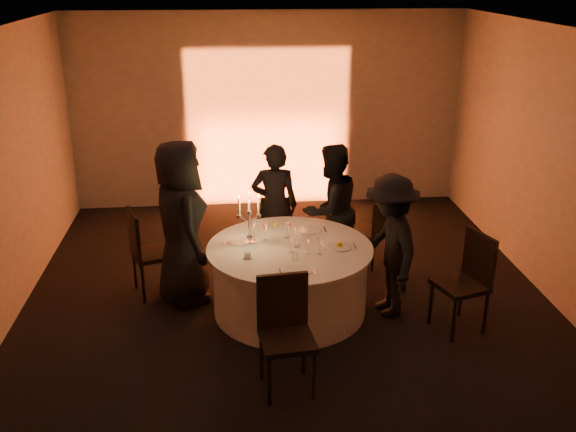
{
  "coord_description": "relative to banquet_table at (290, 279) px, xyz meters",
  "views": [
    {
      "loc": [
        -0.61,
        -6.28,
        3.6
      ],
      "look_at": [
        0.0,
        0.2,
        1.05
      ],
      "focal_mm": 40.0,
      "sensor_mm": 36.0,
      "label": 1
    }
  ],
  "objects": [
    {
      "name": "candelabra",
      "position": [
        -0.42,
        0.15,
        0.6
      ],
      "size": [
        0.26,
        0.12,
        0.61
      ],
      "color": "silver",
      "rests_on": "banquet_table"
    },
    {
      "name": "banquet_table",
      "position": [
        0.0,
        0.0,
        0.0
      ],
      "size": [
        1.8,
        1.8,
        0.77
      ],
      "color": "black",
      "rests_on": "floor"
    },
    {
      "name": "chair_left",
      "position": [
        -1.61,
        0.53,
        0.21
      ],
      "size": [
        0.59,
        0.59,
        1.04
      ],
      "rotation": [
        0.0,
        0.0,
        1.92
      ],
      "color": "black",
      "rests_on": "floor"
    },
    {
      "name": "plate_back_right",
      "position": [
        0.28,
        0.44,
        0.39
      ],
      "size": [
        0.36,
        0.28,
        0.01
      ],
      "color": "white",
      "rests_on": "banquet_table"
    },
    {
      "name": "wine_glass_a",
      "position": [
        -0.37,
        0.28,
        0.52
      ],
      "size": [
        0.07,
        0.07,
        0.19
      ],
      "color": "silver",
      "rests_on": "banquet_table"
    },
    {
      "name": "coffee_cup",
      "position": [
        -0.46,
        -0.23,
        0.42
      ],
      "size": [
        0.11,
        0.11,
        0.07
      ],
      "color": "white",
      "rests_on": "banquet_table"
    },
    {
      "name": "wall_right",
      "position": [
        3.0,
        0.0,
        1.12
      ],
      "size": [
        0.0,
        7.0,
        7.0
      ],
      "primitive_type": "plane",
      "rotation": [
        1.57,
        0.0,
        -1.57
      ],
      "color": "#9F9A94",
      "rests_on": "floor"
    },
    {
      "name": "plate_left",
      "position": [
        -0.53,
        0.19,
        0.39
      ],
      "size": [
        0.36,
        0.26,
        0.01
      ],
      "color": "white",
      "rests_on": "banquet_table"
    },
    {
      "name": "wine_glass_e",
      "position": [
        0.29,
        -0.23,
        0.52
      ],
      "size": [
        0.07,
        0.07,
        0.19
      ],
      "color": "silver",
      "rests_on": "banquet_table"
    },
    {
      "name": "plate_right",
      "position": [
        0.53,
        -0.06,
        0.4
      ],
      "size": [
        0.36,
        0.27,
        0.08
      ],
      "color": "white",
      "rests_on": "banquet_table"
    },
    {
      "name": "guest_back_left",
      "position": [
        -0.07,
        1.19,
        0.42
      ],
      "size": [
        0.61,
        0.42,
        1.6
      ],
      "primitive_type": "imported",
      "rotation": [
        0.0,
        0.0,
        3.08
      ],
      "color": "black",
      "rests_on": "floor"
    },
    {
      "name": "guest_left",
      "position": [
        -1.18,
        0.38,
        0.55
      ],
      "size": [
        0.85,
        1.06,
        1.88
      ],
      "primitive_type": "imported",
      "rotation": [
        0.0,
        0.0,
        1.88
      ],
      "color": "black",
      "rests_on": "floor"
    },
    {
      "name": "wall_front",
      "position": [
        0.0,
        -3.5,
        1.12
      ],
      "size": [
        7.0,
        0.0,
        7.0
      ],
      "primitive_type": "plane",
      "rotation": [
        -1.57,
        0.0,
        0.0
      ],
      "color": "#9F9A94",
      "rests_on": "floor"
    },
    {
      "name": "chair_back_right",
      "position": [
        1.17,
        1.04,
        0.13
      ],
      "size": [
        0.57,
        0.57,
        0.91
      ],
      "rotation": [
        0.0,
        0.0,
        -2.35
      ],
      "color": "black",
      "rests_on": "floor"
    },
    {
      "name": "plate_front",
      "position": [
        0.02,
        -0.61,
        0.39
      ],
      "size": [
        0.36,
        0.28,
        0.01
      ],
      "color": "white",
      "rests_on": "banquet_table"
    },
    {
      "name": "floor",
      "position": [
        0.0,
        0.0,
        -0.38
      ],
      "size": [
        7.0,
        7.0,
        0.0
      ],
      "primitive_type": "plane",
      "color": "black",
      "rests_on": "ground"
    },
    {
      "name": "guest_right",
      "position": [
        1.07,
        -0.13,
        0.41
      ],
      "size": [
        0.71,
        1.09,
        1.59
      ],
      "primitive_type": "imported",
      "rotation": [
        0.0,
        0.0,
        -1.45
      ],
      "color": "black",
      "rests_on": "floor"
    },
    {
      "name": "ceiling",
      "position": [
        0.0,
        0.0,
        2.62
      ],
      "size": [
        7.0,
        7.0,
        0.0
      ],
      "primitive_type": "plane",
      "rotation": [
        3.14,
        0.0,
        0.0
      ],
      "color": "silver",
      "rests_on": "wall_back"
    },
    {
      "name": "wine_glass_d",
      "position": [
        -0.01,
        0.25,
        0.52
      ],
      "size": [
        0.07,
        0.07,
        0.19
      ],
      "color": "silver",
      "rests_on": "banquet_table"
    },
    {
      "name": "tumbler_b",
      "position": [
        0.02,
        -0.33,
        0.43
      ],
      "size": [
        0.07,
        0.07,
        0.09
      ],
      "primitive_type": "cylinder",
      "color": "silver",
      "rests_on": "banquet_table"
    },
    {
      "name": "wine_glass_c",
      "position": [
        0.0,
        -0.14,
        0.52
      ],
      "size": [
        0.07,
        0.07,
        0.19
      ],
      "color": "silver",
      "rests_on": "banquet_table"
    },
    {
      "name": "plate_back_left",
      "position": [
        -0.1,
        0.59,
        0.4
      ],
      "size": [
        0.35,
        0.27,
        0.08
      ],
      "color": "white",
      "rests_on": "banquet_table"
    },
    {
      "name": "wine_glass_b",
      "position": [
        -0.25,
        0.21,
        0.52
      ],
      "size": [
        0.07,
        0.07,
        0.19
      ],
      "color": "silver",
      "rests_on": "banquet_table"
    },
    {
      "name": "guest_back_right",
      "position": [
        0.59,
        0.94,
        0.44
      ],
      "size": [
        1.01,
        0.95,
        1.64
      ],
      "primitive_type": "imported",
      "rotation": [
        0.0,
        0.0,
        -2.58
      ],
      "color": "black",
      "rests_on": "floor"
    },
    {
      "name": "uplighter_fixture",
      "position": [
        0.0,
        3.2,
        -0.33
      ],
      "size": [
        0.25,
        0.12,
        0.1
      ],
      "primitive_type": "cube",
      "color": "black",
      "rests_on": "floor"
    },
    {
      "name": "chair_back_left",
      "position": [
        -0.05,
        1.42,
        0.1
      ],
      "size": [
        0.39,
        0.39,
        0.86
      ],
      "rotation": [
        0.0,
        0.0,
        3.11
      ],
      "color": "black",
      "rests_on": "floor"
    },
    {
      "name": "wall_back",
      "position": [
        0.0,
        3.5,
        1.12
      ],
      "size": [
        7.0,
        0.0,
        7.0
      ],
      "primitive_type": "plane",
      "rotation": [
        1.57,
        0.0,
        0.0
      ],
      "color": "#9F9A94",
      "rests_on": "floor"
    },
    {
      "name": "chair_front",
      "position": [
        -0.17,
        -1.34,
        0.22
      ],
      "size": [
        0.51,
        0.51,
        1.06
      ],
      "rotation": [
        0.0,
        0.0,
        0.11
      ],
      "color": "black",
      "rests_on": "floor"
    },
    {
      "name": "wine_glass_f",
      "position": [
        0.17,
        -0.21,
        0.52
      ],
      "size": [
        0.07,
        0.07,
        0.19
      ],
      "color": "silver",
      "rests_on": "banquet_table"
    },
    {
      "name": "chair_right",
      "position": [
        1.8,
        -0.53,
        0.22
      ],
      "size": [
        0.59,
        0.59,
        1.06
      ],
      "rotation": [
        0.0,
        0.0,
        -1.25
      ],
      "color": "black",
      "rests_on": "floor"
    },
    {
      "name": "tumbler_a",
      "position": [
        0.08,
        -0.01,
        0.43
      ],
      "size": [
        0.07,
        0.07,
        0.09
      ],
      "primitive_type": "cylinder",
      "color": "silver",
      "rests_on": "banquet_table"
    }
  ]
}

